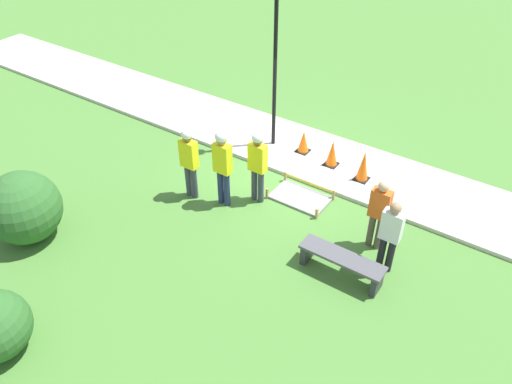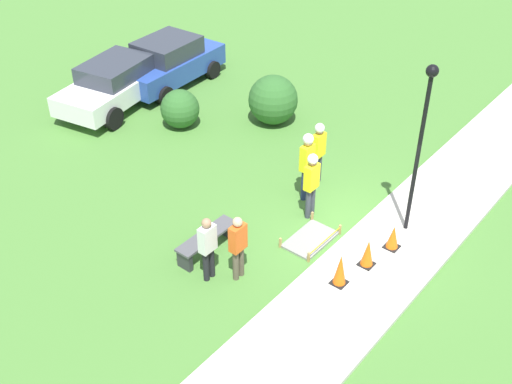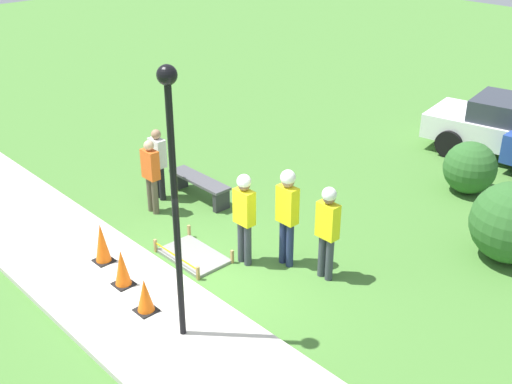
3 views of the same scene
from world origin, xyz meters
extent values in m
plane|color=#477A33|center=(0.00, 0.00, 0.00)|extent=(60.00, 60.00, 0.00)
cube|color=#BCB7AD|center=(0.00, -1.17, 0.05)|extent=(28.00, 2.33, 0.10)
cube|color=gray|center=(-0.86, 0.60, 0.03)|extent=(1.33, 0.83, 0.06)
cube|color=tan|center=(-1.52, 0.18, 0.14)|extent=(0.05, 0.05, 0.27)
cube|color=tan|center=(-0.20, 0.18, 0.14)|extent=(0.05, 0.05, 0.27)
cube|color=tan|center=(-1.52, 1.01, 0.14)|extent=(0.05, 0.05, 0.27)
cube|color=tan|center=(-0.20, 1.01, 0.14)|extent=(0.05, 0.05, 0.27)
cube|color=yellow|center=(-0.86, 0.18, 0.20)|extent=(1.33, 0.00, 0.04)
cube|color=black|center=(-1.77, -0.82, 0.11)|extent=(0.34, 0.34, 0.02)
cone|color=orange|center=(-1.77, -0.82, 0.51)|extent=(0.29, 0.29, 0.78)
cube|color=black|center=(-0.86, -0.97, 0.11)|extent=(0.34, 0.34, 0.02)
cone|color=orange|center=(-0.86, -0.97, 0.46)|extent=(0.29, 0.29, 0.68)
cube|color=black|center=(0.05, -1.11, 0.11)|extent=(0.34, 0.34, 0.02)
cone|color=orange|center=(0.05, -1.11, 0.42)|extent=(0.29, 0.29, 0.59)
cube|color=#2D2D33|center=(-3.49, 2.26, 0.22)|extent=(0.12, 0.40, 0.45)
cube|color=#2D2D33|center=(-1.99, 2.26, 0.22)|extent=(0.12, 0.40, 0.45)
cube|color=#4C4C51|center=(-2.74, 2.26, 0.48)|extent=(1.70, 0.44, 0.06)
cylinder|color=#383D47|center=(1.23, 1.93, 0.42)|extent=(0.14, 0.14, 0.85)
cylinder|color=#383D47|center=(1.41, 1.93, 0.42)|extent=(0.14, 0.14, 0.85)
cube|color=yellow|center=(1.32, 1.93, 1.18)|extent=(0.40, 0.22, 0.67)
sphere|color=brown|center=(1.32, 1.93, 1.63)|extent=(0.23, 0.23, 0.23)
sphere|color=white|center=(1.32, 1.93, 1.69)|extent=(0.26, 0.26, 0.26)
cylinder|color=navy|center=(0.43, 1.73, 0.45)|extent=(0.14, 0.14, 0.90)
cylinder|color=navy|center=(0.61, 1.73, 0.45)|extent=(0.14, 0.14, 0.90)
cube|color=yellow|center=(0.52, 1.73, 1.26)|extent=(0.40, 0.22, 0.71)
sphere|color=#A37A5B|center=(0.52, 1.73, 1.74)|extent=(0.24, 0.24, 0.24)
sphere|color=white|center=(0.52, 1.73, 1.80)|extent=(0.28, 0.28, 0.28)
cylinder|color=#383D47|center=(-0.14, 1.19, 0.43)|extent=(0.14, 0.14, 0.85)
cylinder|color=#383D47|center=(0.04, 1.19, 0.43)|extent=(0.14, 0.14, 0.85)
cube|color=yellow|center=(-0.05, 1.19, 1.19)|extent=(0.40, 0.22, 0.67)
sphere|color=brown|center=(-0.05, 1.19, 1.64)|extent=(0.23, 0.23, 0.23)
sphere|color=white|center=(-0.05, 1.19, 1.70)|extent=(0.27, 0.27, 0.27)
cylinder|color=brown|center=(-3.02, 1.12, 0.40)|extent=(0.14, 0.14, 0.81)
cylinder|color=brown|center=(-2.84, 1.12, 0.40)|extent=(0.14, 0.14, 0.81)
cube|color=#E55B1E|center=(-2.93, 1.12, 1.13)|extent=(0.40, 0.22, 0.64)
sphere|color=tan|center=(-2.93, 1.12, 1.56)|extent=(0.22, 0.22, 0.22)
cylinder|color=black|center=(-3.46, 1.61, 0.40)|extent=(0.14, 0.14, 0.81)
cylinder|color=black|center=(-3.28, 1.61, 0.40)|extent=(0.14, 0.14, 0.81)
cube|color=silver|center=(-3.37, 1.61, 1.13)|extent=(0.40, 0.22, 0.64)
sphere|color=#A37A5B|center=(-3.37, 1.61, 1.55)|extent=(0.22, 0.22, 0.22)
cylinder|color=black|center=(0.93, -1.01, 2.14)|extent=(0.10, 0.10, 4.08)
sphere|color=#2D6028|center=(3.26, 4.95, 0.78)|extent=(1.55, 1.55, 1.55)
camera|label=1|loc=(-5.21, 8.85, 7.28)|focal=35.00mm
camera|label=2|loc=(-11.05, -5.97, 9.94)|focal=45.00mm
camera|label=3|loc=(7.64, -5.72, 6.59)|focal=45.00mm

